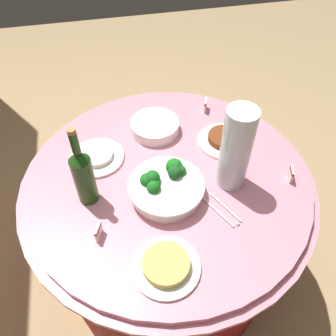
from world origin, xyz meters
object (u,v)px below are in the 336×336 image
plate_stack (155,126)px  food_plate_noodles (166,266)px  broccoli_bowl (166,187)px  food_plate_rice (97,156)px  label_placard_rear (206,105)px  label_placard_mid (98,231)px  label_placard_front (291,173)px  decorative_fruit_vase (235,151)px  food_plate_stir_fry (224,139)px  serving_tongs (223,211)px  wine_bottle (83,175)px

plate_stack → food_plate_noodles: plate_stack is taller
broccoli_bowl → food_plate_rice: 0.33m
label_placard_rear → label_placard_mid: bearing=137.0°
food_plate_noodles → label_placard_front: label_placard_front is taller
decorative_fruit_vase → food_plate_noodles: 0.46m
broccoli_bowl → decorative_fruit_vase: decorative_fruit_vase is taller
label_placard_rear → food_plate_stir_fry: bearing=-176.0°
food_plate_noodles → label_placard_mid: (0.16, 0.20, 0.01)m
decorative_fruit_vase → serving_tongs: bearing=152.2°
wine_bottle → decorative_fruit_vase: (-0.03, -0.53, 0.03)m
food_plate_noodles → food_plate_stir_fry: bearing=-34.8°
food_plate_noodles → label_placard_front: 0.60m
wine_bottle → food_plate_stir_fry: size_ratio=1.53×
wine_bottle → serving_tongs: (-0.16, -0.46, -0.12)m
food_plate_stir_fry → label_placard_front: bearing=-143.2°
label_placard_rear → wine_bottle: bearing=125.7°
serving_tongs → food_plate_stir_fry: bearing=-18.2°
serving_tongs → food_plate_rice: food_plate_rice is taller
decorative_fruit_vase → serving_tongs: size_ratio=2.09×
label_placard_rear → broccoli_bowl: bearing=147.7°
decorative_fruit_vase → food_plate_rice: bearing=65.5°
food_plate_rice → label_placard_front: bearing=-110.1°
wine_bottle → serving_tongs: wine_bottle is taller
food_plate_noodles → food_plate_rice: 0.56m
serving_tongs → label_placard_front: (0.09, -0.30, 0.03)m
broccoli_bowl → food_plate_rice: broccoli_bowl is taller
food_plate_noodles → serving_tongs: bearing=-55.0°
wine_bottle → decorative_fruit_vase: 0.54m
food_plate_rice → serving_tongs: bearing=-130.3°
wine_bottle → serving_tongs: bearing=-109.4°
label_placard_mid → label_placard_rear: same height
plate_stack → broccoli_bowl: bearing=175.5°
label_placard_mid → food_plate_noodles: bearing=-129.2°
food_plate_stir_fry → label_placard_rear: size_ratio=4.00×
wine_bottle → label_placard_mid: wine_bottle is taller
wine_bottle → label_placard_rear: wine_bottle is taller
wine_bottle → label_placard_front: 0.77m
plate_stack → serving_tongs: 0.50m
plate_stack → serving_tongs: plate_stack is taller
decorative_fruit_vase → food_plate_rice: decorative_fruit_vase is taller
plate_stack → food_plate_rice: size_ratio=0.95×
plate_stack → food_plate_noodles: 0.65m
food_plate_rice → label_placard_rear: size_ratio=4.00×
decorative_fruit_vase → label_placard_rear: (0.43, -0.03, -0.13)m
label_placard_front → wine_bottle: bearing=84.8°
food_plate_noodles → label_placard_mid: size_ratio=4.00×
food_plate_stir_fry → food_plate_noodles: bearing=145.2°
wine_bottle → food_plate_rice: wine_bottle is taller
label_placard_front → food_plate_stir_fry: bearing=36.8°
serving_tongs → food_plate_stir_fry: food_plate_stir_fry is taller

